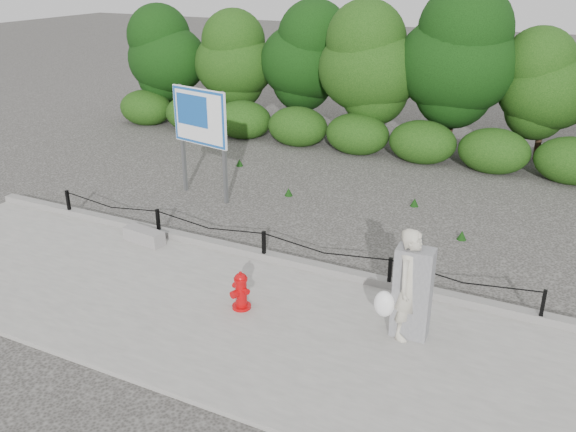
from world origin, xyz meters
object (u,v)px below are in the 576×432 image
(concrete_block, at_px, (144,236))
(utility_cabinet, at_px, (412,293))
(pedestrian, at_px, (410,286))
(fire_hydrant, at_px, (241,291))
(advertising_sign, at_px, (200,122))

(concrete_block, xyz_separation_m, utility_cabinet, (5.79, -0.84, 0.59))
(pedestrian, xyz_separation_m, concrete_block, (-5.75, 0.89, -0.72))
(fire_hydrant, distance_m, advertising_sign, 5.71)
(concrete_block, bearing_deg, advertising_sign, 99.24)
(concrete_block, xyz_separation_m, advertising_sign, (-0.47, 2.89, 1.67))
(concrete_block, height_order, advertising_sign, advertising_sign)
(concrete_block, distance_m, utility_cabinet, 5.88)
(utility_cabinet, bearing_deg, concrete_block, 169.44)
(pedestrian, distance_m, advertising_sign, 7.34)
(advertising_sign, bearing_deg, pedestrian, -19.69)
(utility_cabinet, xyz_separation_m, advertising_sign, (-6.26, 3.74, 1.08))
(pedestrian, relative_size, utility_cabinet, 1.10)
(utility_cabinet, distance_m, advertising_sign, 7.37)
(concrete_block, relative_size, advertising_sign, 0.33)
(fire_hydrant, height_order, utility_cabinet, utility_cabinet)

